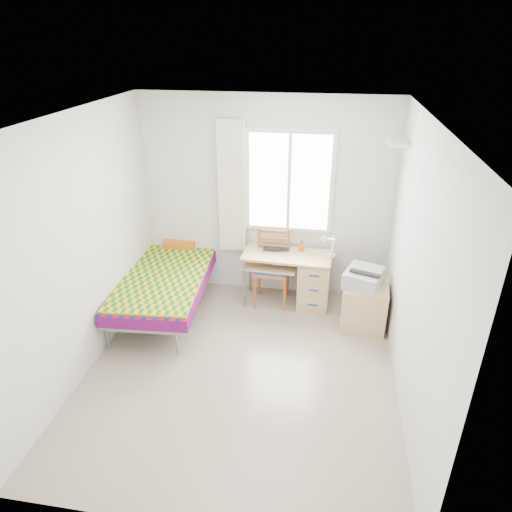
{
  "coord_description": "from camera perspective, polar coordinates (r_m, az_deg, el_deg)",
  "views": [
    {
      "loc": [
        0.77,
        -3.73,
        3.25
      ],
      "look_at": [
        0.07,
        0.55,
        1.09
      ],
      "focal_mm": 32.0,
      "sensor_mm": 36.0,
      "label": 1
    }
  ],
  "objects": [
    {
      "name": "bed",
      "position": [
        5.95,
        -10.68,
        -2.12
      ],
      "size": [
        1.13,
        2.19,
        0.93
      ],
      "rotation": [
        0.0,
        0.0,
        0.06
      ],
      "color": "gray",
      "rests_on": "floor"
    },
    {
      "name": "window",
      "position": [
        5.73,
        4.18,
        9.16
      ],
      "size": [
        1.1,
        0.04,
        1.3
      ],
      "color": "white",
      "rests_on": "wall_back"
    },
    {
      "name": "wall_back",
      "position": [
        5.86,
        1.18,
        7.06
      ],
      "size": [
        3.2,
        0.0,
        3.2
      ],
      "primitive_type": "plane",
      "rotation": [
        1.57,
        0.0,
        0.0
      ],
      "color": "silver",
      "rests_on": "ground"
    },
    {
      "name": "chair",
      "position": [
        5.87,
        2.11,
        -0.88
      ],
      "size": [
        0.44,
        0.44,
        0.99
      ],
      "rotation": [
        0.0,
        0.0,
        -0.03
      ],
      "color": "#943B1C",
      "rests_on": "floor"
    },
    {
      "name": "desk",
      "position": [
        5.91,
        6.64,
        -2.72
      ],
      "size": [
        1.14,
        0.57,
        0.7
      ],
      "rotation": [
        0.0,
        0.0,
        -0.05
      ],
      "color": "tan",
      "rests_on": "floor"
    },
    {
      "name": "printer",
      "position": [
        5.47,
        13.29,
        -2.59
      ],
      "size": [
        0.52,
        0.55,
        0.2
      ],
      "rotation": [
        0.0,
        0.0,
        -0.33
      ],
      "color": "#A9ADB1",
      "rests_on": "cabinet"
    },
    {
      "name": "wall_right",
      "position": [
        4.28,
        19.33,
        -2.19
      ],
      "size": [
        0.0,
        3.5,
        3.5
      ],
      "primitive_type": "plane",
      "rotation": [
        1.57,
        0.0,
        -1.57
      ],
      "color": "silver",
      "rests_on": "ground"
    },
    {
      "name": "ceiling",
      "position": [
        3.86,
        -2.51,
        16.79
      ],
      "size": [
        3.5,
        3.5,
        0.0
      ],
      "primitive_type": "plane",
      "rotation": [
        3.14,
        0.0,
        0.0
      ],
      "color": "white",
      "rests_on": "wall_back"
    },
    {
      "name": "floating_shelf",
      "position": [
        5.29,
        17.34,
        13.34
      ],
      "size": [
        0.2,
        0.32,
        0.03
      ],
      "primitive_type": "cube",
      "color": "white",
      "rests_on": "wall_right"
    },
    {
      "name": "task_lamp",
      "position": [
        5.61,
        8.99,
        1.54
      ],
      "size": [
        0.21,
        0.3,
        0.35
      ],
      "rotation": [
        0.0,
        0.0,
        0.09
      ],
      "color": "white",
      "rests_on": "desk"
    },
    {
      "name": "wall_left",
      "position": [
        4.83,
        -21.15,
        0.78
      ],
      "size": [
        0.0,
        3.5,
        3.5
      ],
      "primitive_type": "plane",
      "rotation": [
        1.57,
        0.0,
        1.57
      ],
      "color": "silver",
      "rests_on": "ground"
    },
    {
      "name": "book",
      "position": [
        5.84,
        2.18,
        -0.63
      ],
      "size": [
        0.15,
        0.2,
        0.02
      ],
      "primitive_type": "imported",
      "rotation": [
        0.0,
        0.0,
        0.01
      ],
      "color": "gray",
      "rests_on": "desk"
    },
    {
      "name": "curtain",
      "position": [
        5.82,
        -3.05,
        8.44
      ],
      "size": [
        0.35,
        0.05,
        1.7
      ],
      "primitive_type": "cube",
      "color": "white",
      "rests_on": "wall_back"
    },
    {
      "name": "floor",
      "position": [
        5.0,
        -1.91,
        -14.04
      ],
      "size": [
        3.5,
        3.5,
        0.0
      ],
      "primitive_type": "plane",
      "color": "#BCAD93",
      "rests_on": "ground"
    },
    {
      "name": "cabinet",
      "position": [
        5.63,
        13.35,
        -6.15
      ],
      "size": [
        0.55,
        0.49,
        0.56
      ],
      "rotation": [
        0.0,
        0.0,
        -0.07
      ],
      "color": "tan",
      "rests_on": "floor"
    },
    {
      "name": "pen_cup",
      "position": [
        5.87,
        5.69,
        1.04
      ],
      "size": [
        0.08,
        0.08,
        0.09
      ],
      "primitive_type": "cylinder",
      "rotation": [
        0.0,
        0.0,
        0.14
      ],
      "color": "orange",
      "rests_on": "desk"
    },
    {
      "name": "laptop",
      "position": [
        5.85,
        2.56,
        0.73
      ],
      "size": [
        0.37,
        0.26,
        0.03
      ],
      "primitive_type": "imported",
      "rotation": [
        0.0,
        0.0,
        0.15
      ],
      "color": "black",
      "rests_on": "desk"
    }
  ]
}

